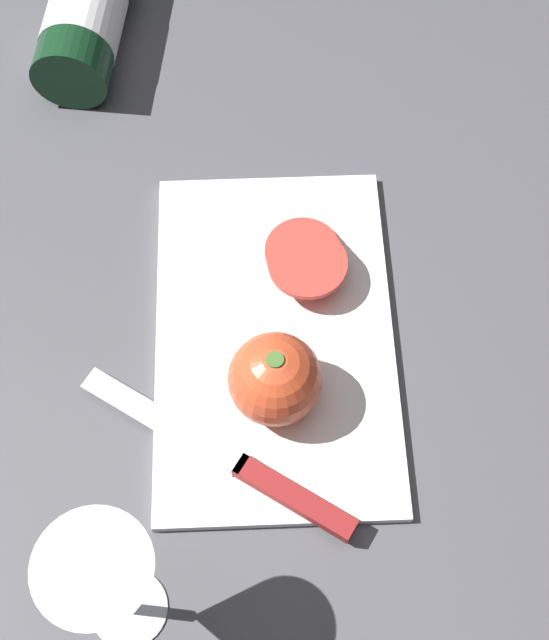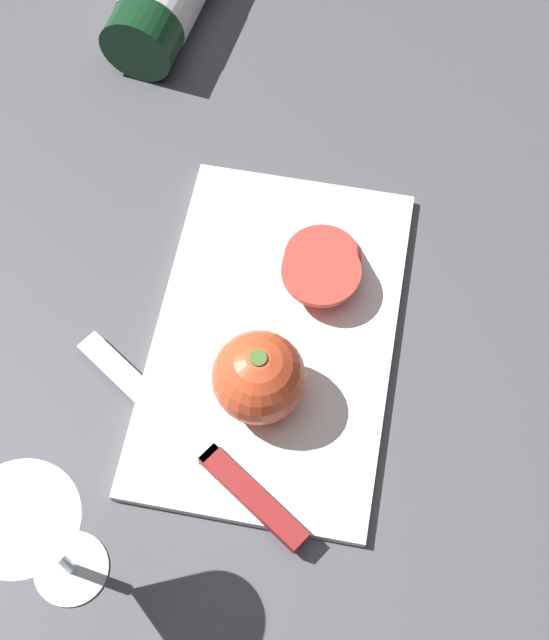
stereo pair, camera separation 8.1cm
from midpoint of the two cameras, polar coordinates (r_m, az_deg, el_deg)
ground_plane at (r=0.87m, az=4.00°, el=1.42°), size 3.00×3.00×0.00m
cutting_board at (r=0.84m, az=2.74°, el=-1.36°), size 0.36×0.22×0.01m
wine_glass at (r=0.68m, az=-11.49°, el=-13.83°), size 0.08×0.08×0.17m
whole_tomato at (r=0.77m, az=1.98°, el=-4.01°), size 0.08×0.08×0.08m
knife at (r=0.78m, az=0.11°, el=-10.21°), size 0.17×0.24×0.01m
tomato_slice_stack_near at (r=0.86m, az=5.75°, el=3.28°), size 0.10×0.08×0.03m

